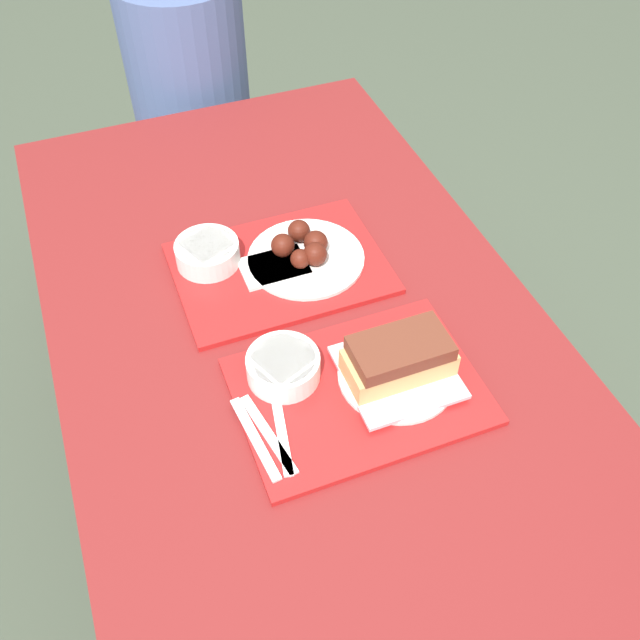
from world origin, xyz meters
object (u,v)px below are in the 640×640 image
wings_plate_far (304,251)px  tray_near (358,391)px  brisket_sandwich_plate (398,363)px  bowl_coleslaw_near (283,366)px  bowl_coleslaw_far (207,252)px  tray_far (280,268)px  person_seated_across (186,64)px

wings_plate_far → tray_near: bearing=-94.6°
wings_plate_far → brisket_sandwich_plate: bearing=-82.4°
bowl_coleslaw_near → brisket_sandwich_plate: size_ratio=0.62×
brisket_sandwich_plate → wings_plate_far: bearing=97.6°
tray_near → bowl_coleslaw_far: bearing=111.2°
bowl_coleslaw_near → tray_near: bearing=-34.1°
tray_near → brisket_sandwich_plate: bearing=1.0°
tray_far → bowl_coleslaw_far: bearing=153.8°
brisket_sandwich_plate → tray_near: bearing=-179.0°
wings_plate_far → bowl_coleslaw_far: bearing=162.0°
bowl_coleslaw_far → person_seated_across: person_seated_across is taller
brisket_sandwich_plate → bowl_coleslaw_far: (-0.23, 0.39, -0.01)m
brisket_sandwich_plate → wings_plate_far: brisket_sandwich_plate is taller
wings_plate_far → tray_far: bearing=-176.0°
bowl_coleslaw_near → person_seated_across: 1.12m
bowl_coleslaw_near → wings_plate_far: wings_plate_far is taller
tray_near → person_seated_across: bearing=90.2°
brisket_sandwich_plate → bowl_coleslaw_far: 0.45m
tray_near → wings_plate_far: (0.03, 0.34, 0.02)m
bowl_coleslaw_far → person_seated_across: (0.15, 0.79, -0.03)m
tray_near → tray_far: (-0.03, 0.33, 0.00)m
bowl_coleslaw_far → wings_plate_far: size_ratio=0.54×
bowl_coleslaw_far → person_seated_across: 0.81m
tray_far → person_seated_across: person_seated_across is taller
brisket_sandwich_plate → tray_far: bearing=106.5°
bowl_coleslaw_far → tray_near: bearing=-68.8°
bowl_coleslaw_far → bowl_coleslaw_near: bearing=-81.9°
bowl_coleslaw_near → person_seated_across: (0.10, 1.12, -0.03)m
tray_near → tray_far: bearing=94.5°
bowl_coleslaw_near → bowl_coleslaw_far: (-0.05, 0.32, 0.00)m
tray_far → bowl_coleslaw_far: (-0.13, 0.06, 0.03)m
bowl_coleslaw_near → person_seated_across: size_ratio=0.17×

